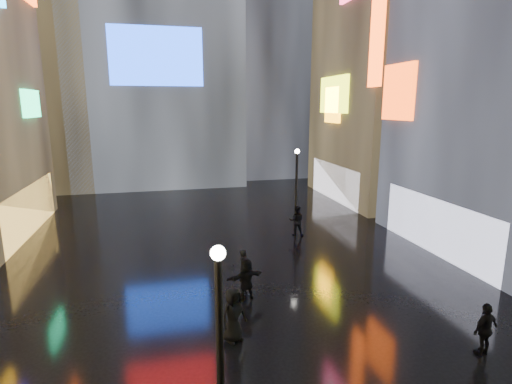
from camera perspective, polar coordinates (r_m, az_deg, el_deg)
name	(u,v)px	position (r m, az deg, el deg)	size (l,w,h in m)	color
ground	(222,251)	(22.18, -4.84, -8.38)	(140.00, 140.00, 0.00)	black
building_right_far	(397,27)	(36.48, 19.55, 21.34)	(10.28, 12.00, 28.00)	black
tower_flank_right	(264,22)	(48.94, 1.12, 23.09)	(12.00, 12.00, 34.00)	black
tower_flank_left	(34,48)	(44.26, -29.17, 17.52)	(10.00, 10.00, 26.00)	black
lamp_near	(220,351)	(8.70, -5.15, -21.74)	(0.30, 0.30, 5.20)	black
lamp_far	(296,185)	(25.03, 5.80, 1.00)	(0.30, 0.30, 5.20)	black
pedestrian_3	(485,329)	(15.19, 29.93, -16.62)	(1.03, 0.43, 1.75)	black
pedestrian_4	(233,314)	(14.00, -3.26, -17.07)	(0.93, 0.61, 1.90)	black
pedestrian_5	(246,279)	(16.65, -1.40, -12.32)	(1.62, 0.52, 1.75)	black
pedestrian_6	(244,269)	(17.67, -1.70, -10.87)	(0.63, 0.41, 1.72)	black
pedestrian_7	(297,221)	(24.47, 5.81, -4.12)	(0.90, 0.70, 1.86)	black
umbrella_2	(233,276)	(13.38, -3.33, -11.91)	(0.93, 0.95, 0.85)	black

